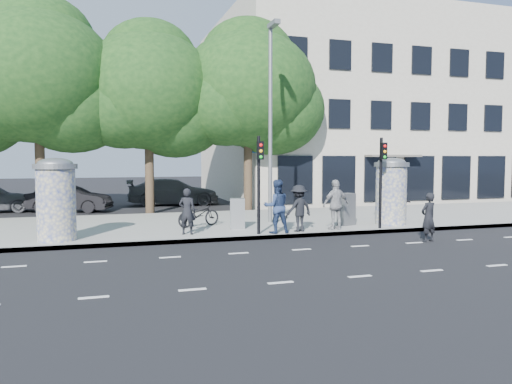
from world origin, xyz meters
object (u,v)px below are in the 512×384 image
object	(u,v)px
cabinet_right	(346,209)
car_right	(173,192)
street_lamp	(271,108)
ped_f	(392,204)
ad_column_right	(391,190)
cabinet_left	(237,213)
man_road	(428,217)
ped_e	(336,205)
ad_column_left	(56,197)
traffic_pole_far	(382,173)
ped_c	(276,206)
traffic_pole_near	(259,174)
ped_b	(187,211)
bicycle	(199,214)
car_mid	(70,199)
ped_d	(299,208)

from	to	relation	value
cabinet_right	car_right	size ratio (longest dim) A/B	0.24
street_lamp	ped_f	xyz separation A→B (m)	(4.56, -1.80, -3.83)
ad_column_right	cabinet_left	world-z (taller)	ad_column_right
man_road	cabinet_left	distance (m)	6.78
ped_e	cabinet_left	distance (m)	3.67
ad_column_left	traffic_pole_far	size ratio (longest dim) A/B	0.78
ped_c	traffic_pole_near	bearing A→B (deg)	8.35
traffic_pole_near	ped_b	world-z (taller)	traffic_pole_near
traffic_pole_far	ped_c	xyz separation A→B (m)	(-4.14, 0.06, -1.14)
ad_column_left	bicycle	bearing A→B (deg)	19.76
traffic_pole_far	man_road	distance (m)	2.73
ped_c	cabinet_left	size ratio (longest dim) A/B	1.66
ad_column_right	car_mid	world-z (taller)	ad_column_right
ad_column_left	car_right	xyz separation A→B (m)	(5.44, 12.39, -0.77)
traffic_pole_near	ad_column_right	bearing A→B (deg)	8.89
street_lamp	cabinet_left	distance (m)	4.61
traffic_pole_far	bicycle	distance (m)	7.10
ad_column_left	traffic_pole_near	bearing A→B (deg)	-6.11
man_road	car_mid	bearing A→B (deg)	-60.66
ad_column_left	traffic_pole_near	size ratio (longest dim) A/B	0.78
street_lamp	ped_b	bearing A→B (deg)	-150.40
man_road	car_right	world-z (taller)	man_road
man_road	bicycle	xyz separation A→B (m)	(-6.85, 4.79, -0.19)
traffic_pole_far	car_mid	distance (m)	15.99
ped_d	ped_f	distance (m)	4.48
ped_e	ad_column_right	bearing A→B (deg)	-172.72
ped_b	man_road	bearing A→B (deg)	-178.06
ad_column_right	ped_e	distance (m)	2.92
ped_f	man_road	size ratio (longest dim) A/B	0.99
ped_b	cabinet_right	world-z (taller)	ped_b
ped_d	cabinet_left	xyz separation A→B (m)	(-1.91, 1.39, -0.27)
traffic_pole_far	ped_d	world-z (taller)	traffic_pole_far
ped_c	ped_b	bearing A→B (deg)	-8.27
car_mid	car_right	size ratio (longest dim) A/B	0.78
street_lamp	ped_e	xyz separation A→B (m)	(1.61, -2.68, -3.72)
ad_column_right	traffic_pole_near	xyz separation A→B (m)	(-5.80, -0.91, 0.69)
traffic_pole_near	ped_d	world-z (taller)	traffic_pole_near
ped_b	man_road	xyz separation A→B (m)	(7.59, -2.99, -0.13)
traffic_pole_near	bicycle	world-z (taller)	traffic_pole_near
ped_f	car_mid	world-z (taller)	ped_f
ped_f	bicycle	world-z (taller)	ped_f
man_road	car_mid	xyz separation A→B (m)	(-11.98, 13.22, -0.14)
ad_column_right	cabinet_right	distance (m)	1.99
cabinet_left	car_right	world-z (taller)	car_right
traffic_pole_far	street_lamp	distance (m)	5.12
traffic_pole_far	ped_d	size ratio (longest dim) A/B	2.03
traffic_pole_far	ad_column_left	bearing A→B (deg)	176.45
traffic_pole_far	car_right	size ratio (longest dim) A/B	0.64
cabinet_right	man_road	bearing A→B (deg)	-86.16
ad_column_right	ped_f	xyz separation A→B (m)	(0.16, 0.13, -0.58)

